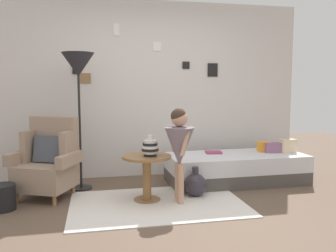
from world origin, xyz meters
TOP-DOWN VIEW (x-y plane):
  - ground_plane at (0.00, 0.00)m, footprint 12.00×12.00m
  - gallery_wall at (0.00, 1.95)m, footprint 4.80×0.12m
  - rug at (-0.06, 0.54)m, footprint 1.96×1.29m
  - armchair at (-1.30, 1.10)m, footprint 0.89×0.80m
  - daybed at (1.19, 1.23)m, footprint 1.91×0.83m
  - pillow_head at (1.96, 1.20)m, footprint 0.22×0.12m
  - pillow_mid at (1.75, 1.25)m, footprint 0.23×0.14m
  - pillow_back at (1.66, 1.34)m, footprint 0.19×0.14m
  - side_table at (-0.16, 0.69)m, footprint 0.57×0.57m
  - vase_striped at (-0.12, 0.65)m, footprint 0.20×0.20m
  - floor_lamp at (-0.93, 1.35)m, footprint 0.41×0.41m
  - person_child at (0.19, 0.52)m, footprint 0.34×0.34m
  - book_on_daybed at (0.90, 1.36)m, footprint 0.24×0.19m
  - demijohn_near at (0.45, 0.74)m, footprint 0.28×0.28m
  - magazine_basket at (-1.74, 0.70)m, footprint 0.28×0.28m

SIDE VIEW (x-z plane):
  - ground_plane at x=0.00m, z-range 0.00..0.00m
  - rug at x=-0.06m, z-range 0.00..0.01m
  - magazine_basket at x=-1.74m, z-range 0.00..0.28m
  - demijohn_near at x=0.45m, z-range -0.04..0.33m
  - daybed at x=1.19m, z-range 0.00..0.40m
  - side_table at x=-0.16m, z-range 0.12..0.66m
  - book_on_daybed at x=0.90m, z-range 0.40..0.43m
  - armchair at x=-1.30m, z-range -0.05..0.92m
  - pillow_mid at x=1.75m, z-range 0.40..0.54m
  - pillow_back at x=1.66m, z-range 0.40..0.54m
  - pillow_head at x=1.96m, z-range 0.40..0.59m
  - vase_striped at x=-0.12m, z-range 0.52..0.76m
  - person_child at x=0.19m, z-range 0.15..1.24m
  - gallery_wall at x=0.00m, z-range 0.00..2.60m
  - floor_lamp at x=-0.93m, z-range 0.66..2.43m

